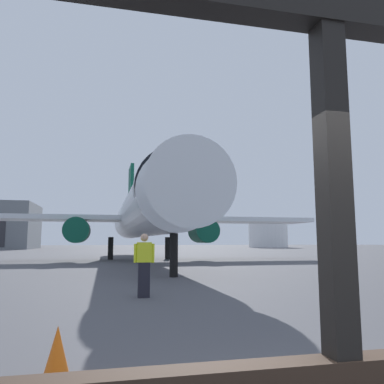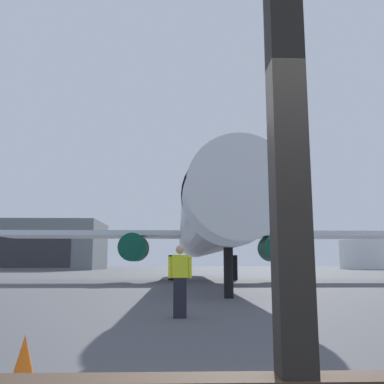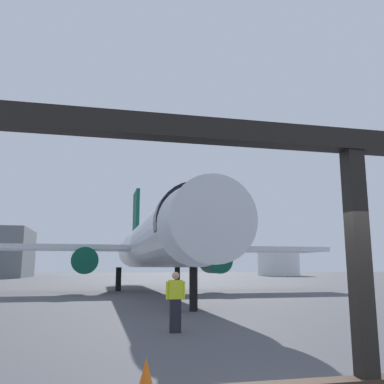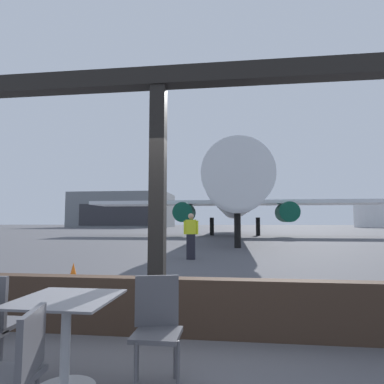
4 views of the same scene
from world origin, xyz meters
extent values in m
plane|color=#4C4C51|center=(0.00, 40.00, 0.00)|extent=(220.00, 220.00, 0.00)
cube|color=#38281E|center=(0.00, 0.00, 0.35)|extent=(8.89, 0.24, 0.71)
cube|color=black|center=(0.00, 0.00, 3.35)|extent=(8.89, 0.24, 0.24)
cube|color=black|center=(0.00, 0.00, 1.61)|extent=(0.20, 0.20, 3.23)
cube|color=slate|center=(-0.44, -1.46, 0.76)|extent=(0.80, 0.80, 0.02)
cylinder|color=#9EA0A5|center=(-0.44, -1.46, 0.38)|extent=(0.08, 0.08, 0.75)
cube|color=#4C4C51|center=(-0.27, -2.21, 0.68)|extent=(0.14, 0.40, 0.38)
cylinder|color=#4C4C51|center=(-1.02, -1.13, 0.24)|extent=(0.03, 0.03, 0.48)
cylinder|color=#4C4C51|center=(-1.02, -1.47, 0.24)|extent=(0.03, 0.03, 0.48)
cube|color=#4C4C51|center=(0.31, -1.30, 0.45)|extent=(0.40, 0.40, 0.04)
cube|color=#4C4C51|center=(0.26, -1.13, 0.69)|extent=(0.40, 0.14, 0.45)
cylinder|color=#4C4C51|center=(0.51, -1.42, 0.22)|extent=(0.03, 0.03, 0.45)
cylinder|color=#4C4C51|center=(0.18, -1.51, 0.22)|extent=(0.03, 0.03, 0.45)
cylinder|color=#4C4C51|center=(0.43, -1.09, 0.22)|extent=(0.03, 0.03, 0.45)
cylinder|color=#4C4C51|center=(0.10, -1.18, 0.22)|extent=(0.03, 0.03, 0.45)
cylinder|color=silver|center=(1.27, 28.78, 3.64)|extent=(3.55, 31.60, 3.55)
cone|color=silver|center=(1.27, 11.69, 3.64)|extent=(3.37, 2.60, 3.37)
cylinder|color=black|center=(1.27, 13.59, 3.79)|extent=(3.62, 0.90, 3.62)
cube|color=silver|center=(-6.52, 29.32, 3.34)|extent=(13.80, 4.20, 0.36)
cube|color=silver|center=(9.05, 29.32, 3.34)|extent=(13.80, 4.20, 0.36)
cylinder|color=#0C4C38|center=(-3.71, 27.92, 2.34)|extent=(1.90, 3.20, 1.90)
cylinder|color=#0C4C38|center=(6.24, 27.92, 2.34)|extent=(1.90, 3.20, 1.90)
cube|color=#0C4C38|center=(1.27, 43.08, 7.82)|extent=(0.36, 4.40, 5.20)
cylinder|color=black|center=(1.27, 13.89, 0.93)|extent=(0.36, 0.36, 1.87)
cylinder|color=black|center=(-1.13, 30.32, 0.93)|extent=(0.44, 0.44, 1.87)
cylinder|color=black|center=(3.67, 30.32, 0.93)|extent=(0.44, 0.44, 1.87)
cube|color=black|center=(-0.59, 8.19, 0.47)|extent=(0.32, 0.20, 0.95)
cube|color=yellow|center=(-0.59, 8.19, 1.23)|extent=(0.40, 0.22, 0.55)
sphere|color=tan|center=(-0.59, 8.19, 1.63)|extent=(0.22, 0.22, 0.22)
cylinder|color=yellow|center=(-0.83, 8.21, 1.20)|extent=(0.09, 0.09, 0.52)
cylinder|color=yellow|center=(-0.35, 8.17, 1.20)|extent=(0.09, 0.09, 0.52)
cone|color=orange|center=(-2.15, 2.03, 0.31)|extent=(0.32, 0.32, 0.61)
cube|color=black|center=(-2.15, 2.03, 0.01)|extent=(0.36, 0.36, 0.03)
cube|color=slate|center=(-27.97, 80.71, 4.50)|extent=(25.14, 15.89, 9.00)
cube|color=#2D2D33|center=(-27.97, 72.71, 3.15)|extent=(17.60, 0.10, 5.40)
cylinder|color=white|center=(37.43, 85.02, 2.92)|extent=(9.40, 9.40, 5.84)
camera|label=1|loc=(-1.68, -2.55, 1.53)|focal=35.78mm
camera|label=2|loc=(-0.65, -2.43, 1.31)|focal=40.05mm
camera|label=3|loc=(-2.90, -4.24, 1.88)|focal=39.03mm
camera|label=4|loc=(0.96, -4.14, 1.42)|focal=30.39mm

